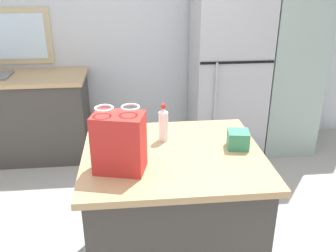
% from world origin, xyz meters
% --- Properties ---
extents(back_wall, '(5.49, 0.13, 2.66)m').
position_xyz_m(back_wall, '(-0.02, 2.20, 1.33)').
color(back_wall, silver).
rests_on(back_wall, ground).
extents(kitchen_island, '(1.11, 0.98, 0.91)m').
position_xyz_m(kitchen_island, '(0.13, -0.03, 0.46)').
color(kitchen_island, '#423D38').
rests_on(kitchen_island, ground).
extents(refrigerator, '(0.75, 0.72, 1.77)m').
position_xyz_m(refrigerator, '(0.93, 1.79, 0.89)').
color(refrigerator, '#B7B7BC').
rests_on(refrigerator, ground).
extents(tall_cabinet, '(0.58, 0.64, 2.12)m').
position_xyz_m(tall_cabinet, '(1.61, 1.79, 1.06)').
color(tall_cabinet, '#9EB2A8').
rests_on(tall_cabinet, ground).
extents(sink_counter, '(1.49, 0.66, 1.11)m').
position_xyz_m(sink_counter, '(-1.34, 1.82, 0.47)').
color(sink_counter, '#423D38').
rests_on(sink_counter, ground).
extents(shopping_bag, '(0.31, 0.24, 0.38)m').
position_xyz_m(shopping_bag, '(-0.19, -0.21, 1.08)').
color(shopping_bag, red).
rests_on(shopping_bag, kitchen_island).
extents(small_box, '(0.15, 0.15, 0.11)m').
position_xyz_m(small_box, '(0.54, 0.00, 0.96)').
color(small_box, '#388E66').
rests_on(small_box, kitchen_island).
extents(bottle, '(0.06, 0.06, 0.25)m').
position_xyz_m(bottle, '(0.08, 0.16, 1.02)').
color(bottle, white).
rests_on(bottle, kitchen_island).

